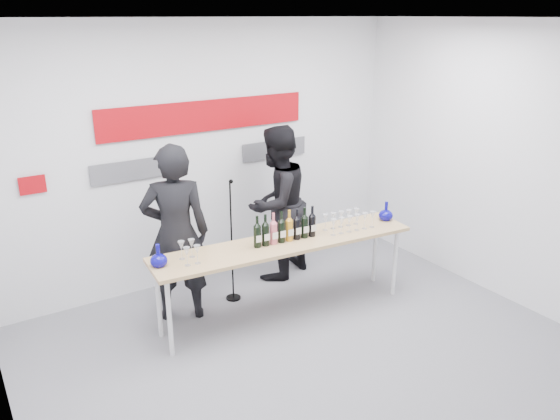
{
  "coord_description": "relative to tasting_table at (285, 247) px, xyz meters",
  "views": [
    {
      "loc": [
        -2.6,
        -3.64,
        3.03
      ],
      "look_at": [
        0.21,
        0.76,
        1.15
      ],
      "focal_mm": 35.0,
      "sensor_mm": 36.0,
      "label": 1
    }
  ],
  "objects": [
    {
      "name": "back_wall",
      "position": [
        -0.21,
        1.34,
        0.73
      ],
      "size": [
        5.0,
        0.04,
        3.0
      ],
      "primitive_type": "cube",
      "color": "silver",
      "rests_on": "ground"
    },
    {
      "name": "glasses_right",
      "position": [
        0.75,
        -0.08,
        0.16
      ],
      "size": [
        0.56,
        0.27,
        0.18
      ],
      "color": "silver",
      "rests_on": "tasting_table"
    },
    {
      "name": "glasses_left",
      "position": [
        -1.01,
        0.09,
        0.16
      ],
      "size": [
        0.18,
        0.23,
        0.18
      ],
      "color": "silver",
      "rests_on": "tasting_table"
    },
    {
      "name": "presenter_right",
      "position": [
        0.43,
        0.85,
        0.15
      ],
      "size": [
        1.09,
        0.97,
        1.85
      ],
      "primitive_type": "imported",
      "rotation": [
        0.0,
        0.0,
        3.51
      ],
      "color": "black",
      "rests_on": "ground"
    },
    {
      "name": "wine_bottles",
      "position": [
        0.01,
        0.01,
        0.23
      ],
      "size": [
        0.71,
        0.14,
        0.33
      ],
      "rotation": [
        0.0,
        0.0,
        -0.09
      ],
      "color": "black",
      "rests_on": "tasting_table"
    },
    {
      "name": "presenter_left",
      "position": [
        -0.95,
        0.57,
        0.16
      ],
      "size": [
        0.8,
        0.67,
        1.87
      ],
      "primitive_type": "imported",
      "rotation": [
        0.0,
        0.0,
        2.76
      ],
      "color": "black",
      "rests_on": "ground"
    },
    {
      "name": "tasting_table",
      "position": [
        0.0,
        0.0,
        0.0
      ],
      "size": [
        2.83,
        0.8,
        0.84
      ],
      "rotation": [
        0.0,
        0.0,
        -0.09
      ],
      "color": "tan",
      "rests_on": "ground"
    },
    {
      "name": "decanter_left",
      "position": [
        -1.29,
        0.15,
        0.17
      ],
      "size": [
        0.16,
        0.16,
        0.21
      ],
      "primitive_type": null,
      "color": "#0A067D",
      "rests_on": "tasting_table"
    },
    {
      "name": "mic_stand",
      "position": [
        -0.31,
        0.59,
        -0.34
      ],
      "size": [
        0.16,
        0.16,
        1.41
      ],
      "rotation": [
        0.0,
        0.0,
        0.12
      ],
      "color": "black",
      "rests_on": "ground"
    },
    {
      "name": "decanter_right",
      "position": [
        1.3,
        -0.08,
        0.17
      ],
      "size": [
        0.16,
        0.16,
        0.21
      ],
      "primitive_type": null,
      "color": "#0A067D",
      "rests_on": "tasting_table"
    },
    {
      "name": "ground",
      "position": [
        -0.21,
        -0.66,
        -0.77
      ],
      "size": [
        5.0,
        5.0,
        0.0
      ],
      "primitive_type": "plane",
      "color": "slate",
      "rests_on": "ground"
    },
    {
      "name": "signage",
      "position": [
        -0.26,
        1.31,
        1.03
      ],
      "size": [
        3.38,
        0.02,
        0.79
      ],
      "color": "#A6070E",
      "rests_on": "back_wall"
    }
  ]
}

